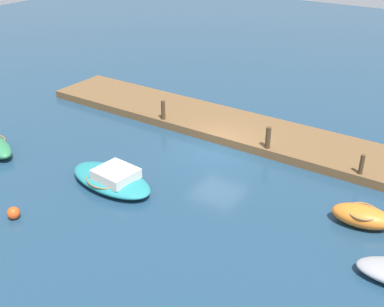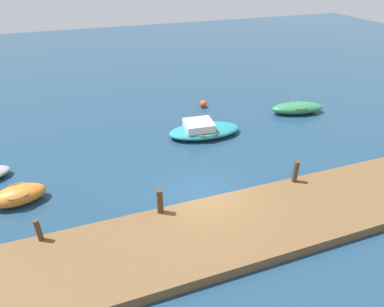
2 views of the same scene
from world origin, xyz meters
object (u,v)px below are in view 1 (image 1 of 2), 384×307
at_px(motorboat_teal, 112,179).
at_px(marker_buoy, 14,213).
at_px(mooring_post_mid_east, 268,138).
at_px(mooring_post_east, 163,110).
at_px(dinghy_orange, 362,216).
at_px(mooring_post_mid_west, 362,164).

relative_size(motorboat_teal, marker_buoy, 8.87).
height_order(mooring_post_mid_east, mooring_post_east, mooring_post_mid_east).
bearing_deg(dinghy_orange, mooring_post_east, -23.46).
relative_size(motorboat_teal, mooring_post_east, 4.22).
xyz_separation_m(mooring_post_mid_east, mooring_post_east, (6.28, 0.00, -0.02)).
bearing_deg(marker_buoy, mooring_post_mid_east, -119.64).
bearing_deg(mooring_post_east, marker_buoy, 92.45).
bearing_deg(marker_buoy, motorboat_teal, -111.13).
bearing_deg(dinghy_orange, marker_buoy, 23.62).
height_order(dinghy_orange, mooring_post_mid_east, mooring_post_mid_east).
bearing_deg(motorboat_teal, mooring_post_mid_east, -119.48).
bearing_deg(dinghy_orange, mooring_post_mid_east, -38.28).
bearing_deg(mooring_post_east, motorboat_teal, 107.30).
relative_size(mooring_post_mid_west, mooring_post_mid_east, 0.84).
height_order(mooring_post_mid_west, mooring_post_mid_east, mooring_post_mid_east).
bearing_deg(mooring_post_east, mooring_post_mid_east, 180.00).
height_order(motorboat_teal, marker_buoy, motorboat_teal).
bearing_deg(motorboat_teal, mooring_post_east, -67.83).
xyz_separation_m(mooring_post_mid_east, marker_buoy, (5.84, 10.27, -0.73)).
bearing_deg(marker_buoy, dinghy_orange, -147.87).
relative_size(dinghy_orange, marker_buoy, 4.76).
distance_m(dinghy_orange, mooring_post_east, 12.21).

